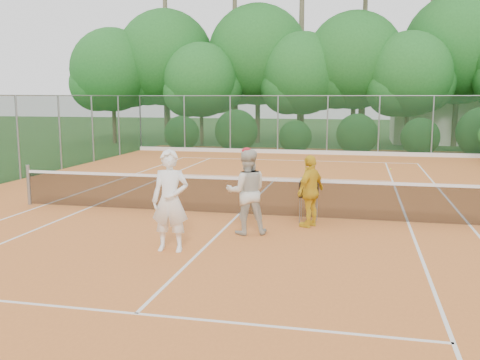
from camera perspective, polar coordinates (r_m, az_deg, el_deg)
name	(u,v)px	position (r m, az deg, el deg)	size (l,w,h in m)	color
ground	(239,215)	(13.54, -0.13, -3.79)	(120.00, 120.00, 0.00)	#214819
clay_court	(239,215)	(13.54, -0.13, -3.75)	(18.00, 36.00, 0.02)	orange
club_building	(456,120)	(37.41, 22.08, 5.98)	(8.00, 5.00, 3.00)	beige
tennis_net	(239,195)	(13.43, -0.14, -1.58)	(11.97, 0.10, 1.10)	gray
player_white	(170,201)	(10.30, -7.45, -2.22)	(0.72, 0.47, 1.96)	white
player_center_grp	(247,191)	(11.51, 0.72, -1.23)	(1.07, 0.94, 1.88)	beige
player_yellow	(310,191)	(12.26, 7.52, -1.18)	(0.97, 0.40, 1.65)	yellow
ball_hopper	(309,190)	(12.72, 7.36, -1.09)	(0.42, 0.42, 0.96)	gray
stray_ball_a	(252,160)	(24.81, 1.34, 2.13)	(0.07, 0.07, 0.07)	#CCE435
stray_ball_b	(246,159)	(25.27, 0.59, 2.25)	(0.07, 0.07, 0.07)	gold
stray_ball_c	(390,169)	(22.62, 15.76, 1.13)	(0.07, 0.07, 0.07)	yellow
court_markings	(239,214)	(13.53, -0.13, -3.70)	(11.03, 23.83, 0.01)	white
fence_back	(302,125)	(28.07, 6.66, 5.86)	(18.07, 0.07, 3.00)	#19381E
tropical_treeline	(337,60)	(33.21, 10.26, 12.44)	(32.10, 8.49, 15.03)	brown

